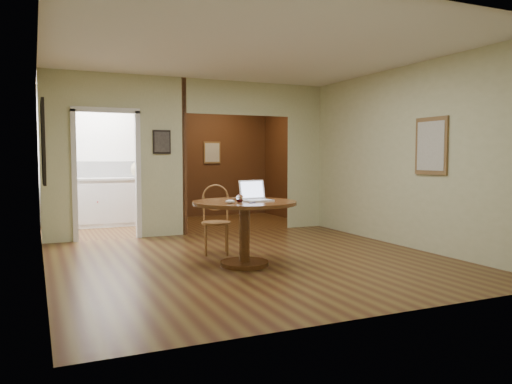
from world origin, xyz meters
name	(u,v)px	position (x,y,z in m)	size (l,w,h in m)	color
floor	(254,261)	(0.00, 0.00, 0.00)	(5.00, 5.00, 0.00)	#432213
room_shell	(161,160)	(-0.47, 3.10, 1.29)	(5.20, 7.50, 5.00)	white
dining_table	(244,218)	(-0.22, -0.22, 0.59)	(1.28, 1.28, 0.80)	brown
chair	(216,215)	(-0.27, 0.69, 0.53)	(0.51, 0.51, 0.96)	brown
open_laptop	(255,195)	(-0.08, -0.21, 0.87)	(0.39, 0.36, 0.25)	white
closed_laptop	(248,198)	(-0.08, 0.00, 0.82)	(0.33, 0.21, 0.03)	#A6A6AA
mouse	(230,202)	(-0.49, -0.44, 0.83)	(0.11, 0.06, 0.05)	white
wine_glass	(240,198)	(-0.33, -0.34, 0.85)	(0.09, 0.09, 0.10)	white
pen	(253,203)	(-0.23, -0.48, 0.81)	(0.01, 0.01, 0.15)	navy
kitchen_cabinet	(104,202)	(-1.35, 4.20, 0.47)	(2.06, 0.60, 0.94)	white
grocery_bag	(138,170)	(-0.67, 4.20, 1.10)	(0.32, 0.27, 0.32)	tan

